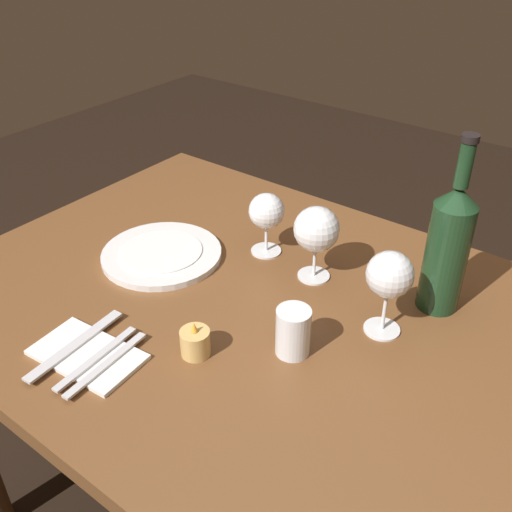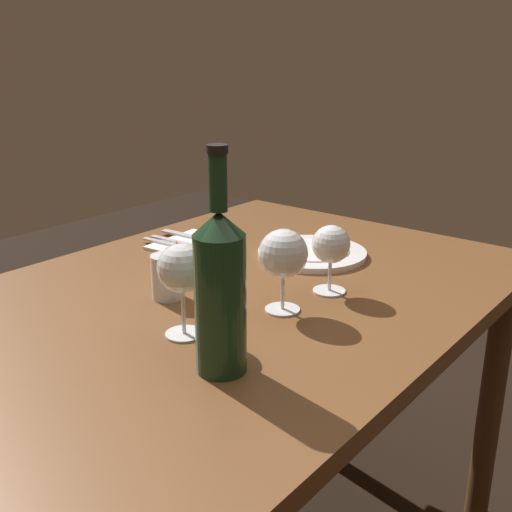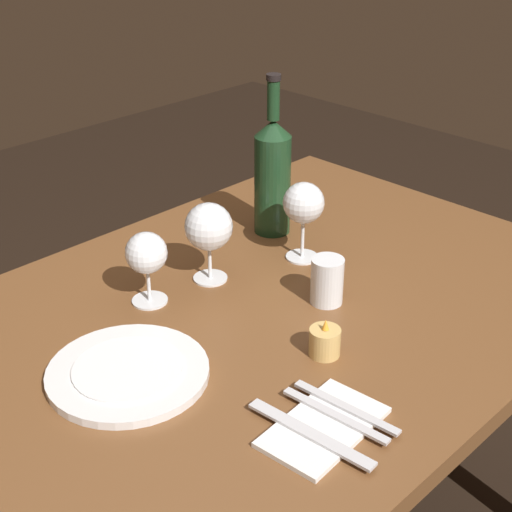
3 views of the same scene
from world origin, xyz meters
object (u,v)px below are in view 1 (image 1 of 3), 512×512
(wine_glass_centre, at_px, (390,276))
(table_knife, at_px, (75,345))
(wine_glass_left, at_px, (267,212))
(folded_napkin, at_px, (87,355))
(dinner_plate, at_px, (162,254))
(votive_candle, at_px, (195,343))
(fork_inner, at_px, (96,358))
(wine_bottle, at_px, (448,246))
(fork_outer, at_px, (106,364))
(water_tumbler, at_px, (293,334))
(wine_glass_right, at_px, (316,230))

(wine_glass_centre, height_order, table_knife, wine_glass_centre)
(wine_glass_left, relative_size, table_knife, 0.66)
(folded_napkin, height_order, table_knife, table_knife)
(dinner_plate, xyz_separation_m, table_knife, (-0.09, 0.30, 0.00))
(votive_candle, height_order, fork_inner, votive_candle)
(wine_glass_left, xyz_separation_m, folded_napkin, (0.04, 0.45, -0.09))
(wine_glass_left, height_order, table_knife, wine_glass_left)
(wine_glass_centre, height_order, wine_bottle, wine_bottle)
(fork_outer, distance_m, table_knife, 0.08)
(wine_glass_centre, xyz_separation_m, fork_inner, (0.34, 0.37, -0.11))
(wine_glass_left, distance_m, wine_glass_centre, 0.34)
(water_tumbler, bearing_deg, fork_outer, 45.17)
(wine_glass_left, relative_size, fork_outer, 0.77)
(folded_napkin, xyz_separation_m, table_knife, (0.03, 0.00, 0.01))
(wine_bottle, bearing_deg, wine_glass_right, 14.46)
(wine_glass_left, xyz_separation_m, wine_glass_centre, (-0.32, 0.09, 0.02))
(votive_candle, bearing_deg, fork_inner, 45.33)
(wine_glass_right, relative_size, table_knife, 0.75)
(water_tumbler, bearing_deg, folded_napkin, 39.37)
(wine_bottle, bearing_deg, table_knife, 48.09)
(wine_glass_left, height_order, fork_outer, wine_glass_left)
(folded_napkin, distance_m, fork_outer, 0.05)
(dinner_plate, xyz_separation_m, folded_napkin, (-0.12, 0.30, -0.00))
(fork_outer, height_order, table_knife, same)
(wine_bottle, bearing_deg, folded_napkin, 50.06)
(water_tumbler, relative_size, table_knife, 0.42)
(folded_napkin, distance_m, table_knife, 0.03)
(wine_glass_centre, relative_size, dinner_plate, 0.64)
(water_tumbler, bearing_deg, wine_glass_left, -45.56)
(folded_napkin, bearing_deg, fork_outer, 180.00)
(fork_inner, height_order, table_knife, same)
(wine_glass_left, relative_size, folded_napkin, 0.70)
(wine_bottle, distance_m, fork_outer, 0.63)
(wine_bottle, xyz_separation_m, folded_napkin, (0.42, 0.50, -0.13))
(wine_bottle, relative_size, table_knife, 1.62)
(fork_inner, bearing_deg, wine_glass_left, -92.48)
(wine_bottle, bearing_deg, wine_glass_centre, 69.63)
(wine_glass_left, bearing_deg, table_knife, 80.65)
(dinner_plate, height_order, table_knife, dinner_plate)
(fork_inner, bearing_deg, wine_bottle, -128.20)
(wine_bottle, height_order, folded_napkin, wine_bottle)
(water_tumbler, height_order, fork_inner, water_tumbler)
(water_tumbler, bearing_deg, wine_bottle, -117.83)
(wine_glass_centre, distance_m, fork_inner, 0.51)
(fork_inner, bearing_deg, votive_candle, -134.67)
(wine_bottle, relative_size, folded_napkin, 1.73)
(wine_glass_right, bearing_deg, votive_candle, 83.43)
(fork_inner, bearing_deg, wine_glass_centre, -133.04)
(wine_bottle, height_order, table_knife, wine_bottle)
(dinner_plate, bearing_deg, table_knife, 106.84)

